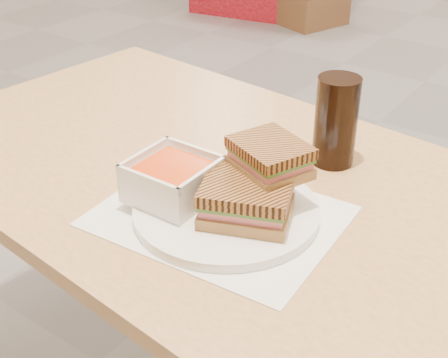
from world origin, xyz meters
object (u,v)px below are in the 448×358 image
Objects in this scene: main_table at (212,221)px; plate at (226,210)px; soup_bowl at (173,181)px; cola_glass at (336,121)px; panini_lower at (247,200)px.

main_table is 4.35× the size of plate.
plate is 2.36× the size of soup_bowl.
soup_bowl is 0.31m from cola_glass.
main_table is 0.25m from panini_lower.
main_table is at bearing 143.36° from panini_lower.
cola_glass is (0.16, 0.15, 0.19)m from main_table.
panini_lower is at bearing -36.64° from main_table.
main_table is 7.88× the size of cola_glass.
soup_bowl reaches higher than main_table.
main_table is 0.20m from plate.
panini_lower is at bearing -7.05° from plate.
panini_lower is at bearing 8.91° from soup_bowl.
main_table is 7.80× the size of panini_lower.
cola_glass reaches higher than plate.
cola_glass is at bearing 63.32° from soup_bowl.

